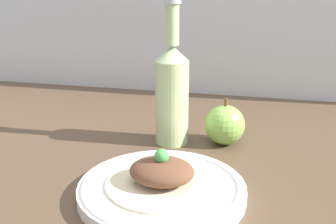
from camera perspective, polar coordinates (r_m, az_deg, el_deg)
The scene contains 5 objects.
ground_plane at distance 69.92cm, azimuth 0.69°, elevation -10.35°, with size 180.00×110.00×4.00cm, color brown.
plate at distance 61.75cm, azimuth -0.73°, elevation -11.04°, with size 25.94×25.94×2.37cm.
plated_food at distance 60.58cm, azimuth -0.74°, elevation -9.00°, with size 17.28×17.28×5.89cm.
cider_bottle at distance 78.21cm, azimuth 0.57°, elevation 3.15°, with size 6.73×6.73×28.95cm.
apple at distance 80.40cm, azimuth 8.24°, elevation -1.85°, with size 8.13×8.13×9.69cm.
Camera 1 is at (13.35, -59.87, 31.56)cm, focal length 42.00 mm.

